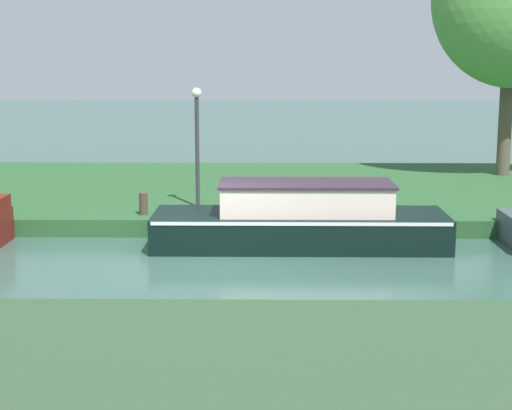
{
  "coord_description": "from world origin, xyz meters",
  "views": [
    {
      "loc": [
        1.14,
        -15.86,
        4.02
      ],
      "look_at": [
        0.88,
        1.2,
        0.9
      ],
      "focal_mm": 57.36,
      "sensor_mm": 36.0,
      "label": 1
    }
  ],
  "objects_px": {
    "mooring_post_near": "(353,204)",
    "mooring_post_far": "(143,204)",
    "black_barge": "(301,220)",
    "lamp_post": "(197,132)"
  },
  "relations": [
    {
      "from": "black_barge",
      "to": "mooring_post_near",
      "type": "relative_size",
      "value": 11.88
    },
    {
      "from": "mooring_post_near",
      "to": "lamp_post",
      "type": "bearing_deg",
      "value": 164.37
    },
    {
      "from": "black_barge",
      "to": "lamp_post",
      "type": "relative_size",
      "value": 2.16
    },
    {
      "from": "black_barge",
      "to": "mooring_post_near",
      "type": "distance_m",
      "value": 1.91
    },
    {
      "from": "black_barge",
      "to": "mooring_post_far",
      "type": "distance_m",
      "value": 3.87
    },
    {
      "from": "mooring_post_far",
      "to": "lamp_post",
      "type": "bearing_deg",
      "value": 41.14
    },
    {
      "from": "lamp_post",
      "to": "mooring_post_far",
      "type": "bearing_deg",
      "value": -138.86
    },
    {
      "from": "lamp_post",
      "to": "mooring_post_near",
      "type": "relative_size",
      "value": 5.49
    },
    {
      "from": "mooring_post_near",
      "to": "mooring_post_far",
      "type": "distance_m",
      "value": 4.84
    },
    {
      "from": "lamp_post",
      "to": "mooring_post_far",
      "type": "distance_m",
      "value": 2.2
    }
  ]
}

